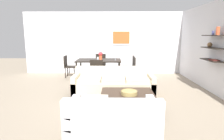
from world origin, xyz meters
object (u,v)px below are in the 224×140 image
Objects in this scene: decorative_bowl at (129,92)px; coffee_table at (127,101)px; sofa_beige at (113,85)px; dining_chair_right_near at (132,67)px; wine_glass_foot at (98,58)px; dining_chair_right_far at (131,65)px; wine_glass_right_far at (115,56)px; dining_chair_head at (101,63)px; wine_glass_right_near at (115,57)px; centerpiece_vase at (101,55)px; dining_chair_foot at (97,70)px; dining_table at (99,61)px; loveseat_white at (113,120)px; dining_chair_left_far at (68,65)px.

coffee_table is at bearing 113.48° from decorative_bowl.
dining_chair_right_near is at bearing 69.64° from sofa_beige.
dining_chair_right_far is at bearing 28.65° from wine_glass_foot.
wine_glass_right_far reaches higher than wine_glass_foot.
wine_glass_right_far reaches higher than dining_chair_head.
dining_chair_head is 4.79× the size of wine_glass_right_near.
centerpiece_vase reaches higher than dining_chair_right_far.
centerpiece_vase is at bearing 103.80° from sofa_beige.
dining_table is at bearing 90.00° from dining_chair_foot.
dining_chair_left_far is (-1.85, 4.69, 0.21)m from loveseat_white.
dining_chair_right_near is (0.32, 3.05, 0.08)m from decorative_bowl.
centerpiece_vase is at bearing 105.09° from decorative_bowl.
sofa_beige is 2.60× the size of dining_chair_head.
wine_glass_right_far is 0.57× the size of centerpiece_vase.
wine_glass_right_far is 0.88m from wine_glass_foot.
coffee_table is 0.25m from decorative_bowl.
wine_glass_right_far is at bearing -3.14° from dining_chair_left_far.
wine_glass_right_near reaches higher than loveseat_white.
dining_chair_head is (0.00, 0.93, -0.18)m from dining_table.
dining_chair_head is at bearing 151.36° from dining_chair_right_far.
sofa_beige reaches higher than decorative_bowl.
sofa_beige is 12.80× the size of wine_glass_right_far.
dining_chair_right_near is at bearing -10.44° from dining_table.
dining_chair_right_far is at bearing 0.00° from dining_chair_left_far.
dining_chair_foot and dining_chair_right_near have the same top height.
wine_glass_right_near is at bearing -90.00° from wine_glass_right_far.
dining_table is at bearing 97.50° from loveseat_white.
dining_chair_head reaches higher than loveseat_white.
dining_chair_right_far is 4.92× the size of wine_glass_right_far.
coffee_table is 1.40× the size of dining_chair_right_near.
wine_glass_right_far reaches higher than loveseat_white.
wine_glass_right_near is 0.59× the size of centerpiece_vase.
loveseat_white is at bearing -82.50° from dining_table.
dining_table is (-0.92, 3.21, 0.49)m from coffee_table.
wine_glass_right_far is at bearing 95.07° from decorative_bowl.
dining_table is 0.49m from wine_glass_foot.
wine_glass_foot is (-0.00, 0.47, 0.36)m from dining_chair_foot.
dining_chair_right_near is (0.00, -0.47, 0.00)m from dining_chair_right_far.
wine_glass_foot is at bearing -153.02° from wine_glass_right_near.
dining_chair_right_far is at bearing 81.75° from loveseat_white.
coffee_table is 4.09m from dining_chair_left_far.
coffee_table is at bearing -74.03° from dining_table.
dining_chair_left_far is (-2.54, 0.00, 0.00)m from dining_chair_right_far.
wine_glass_right_near is (-0.27, 3.08, 0.69)m from coffee_table.
dining_chair_head and dining_chair_right_near have the same top height.
wine_glass_right_far is at bearing -170.35° from dining_chair_right_far.
wine_glass_right_far is at bearing 90.00° from wine_glass_right_near.
dining_table is (-0.59, 4.46, 0.39)m from loveseat_white.
dining_chair_foot is 1.00× the size of dining_chair_right_near.
dining_chair_left_far is 4.79× the size of wine_glass_right_near.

